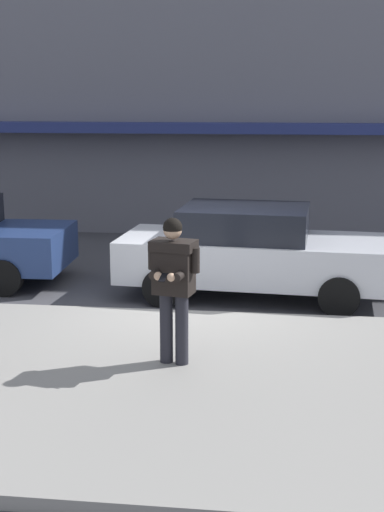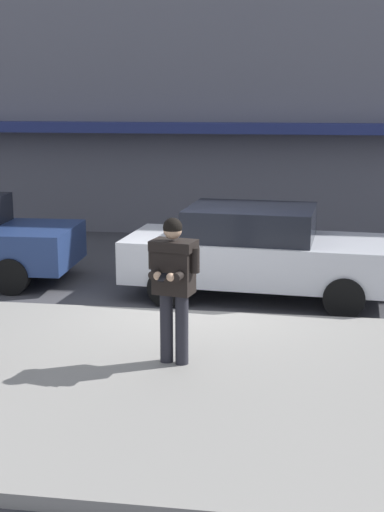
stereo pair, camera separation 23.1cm
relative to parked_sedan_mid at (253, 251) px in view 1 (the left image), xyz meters
name	(u,v)px [view 1 (the left image)]	position (x,y,z in m)	size (l,w,h in m)	color
ground_plane	(184,315)	(-1.01, -1.17, -0.79)	(80.00, 80.00, 0.00)	#3D3D42
sidewalk	(237,386)	(-0.01, -4.02, -0.72)	(32.00, 5.30, 0.14)	gray
curb_paint_line	(248,316)	(-0.01, -1.12, -0.79)	(28.00, 0.12, 0.01)	silver
storefront_facade	(267,1)	(-0.01, 7.32, 4.88)	(28.00, 4.70, 11.35)	slate
parked_sedan_mid	(253,251)	(0.00, 0.00, 0.00)	(4.63, 2.19, 1.54)	silver
man_texting_on_phone	(173,275)	(-0.82, -3.56, 0.46)	(0.64, 0.63, 1.81)	#23232B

